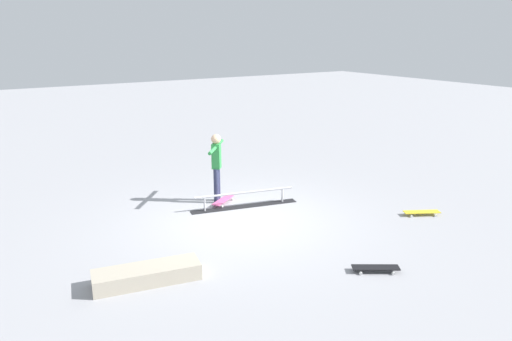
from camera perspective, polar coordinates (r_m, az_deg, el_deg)
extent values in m
plane|color=#9E9EA3|center=(10.33, -1.83, -6.02)|extent=(60.00, 60.00, 0.00)
cube|color=black|center=(11.14, -1.37, -4.31)|extent=(2.52, 0.80, 0.01)
cylinder|color=#B7B7BC|center=(11.39, 3.17, -2.96)|extent=(0.04, 0.04, 0.35)
cylinder|color=#B7B7BC|center=(10.85, -6.17, -4.04)|extent=(0.04, 0.04, 0.35)
cylinder|color=#B7B7BC|center=(11.02, -1.39, -2.65)|extent=(2.32, 0.58, 0.05)
cube|color=#B2A893|center=(8.09, -12.91, -12.05)|extent=(1.78, 0.82, 0.27)
cylinder|color=#2D3351|center=(11.44, -4.60, -1.62)|extent=(0.17, 0.17, 0.83)
cylinder|color=#2D3351|center=(11.29, -4.78, -1.87)|extent=(0.17, 0.17, 0.83)
cube|color=#2D8C42|center=(11.17, -4.77, 1.73)|extent=(0.29, 0.29, 0.59)
sphere|color=tan|center=(11.07, -4.82, 3.77)|extent=(0.23, 0.23, 0.23)
cylinder|color=#2D8C42|center=(11.48, -4.38, 3.29)|extent=(0.42, 0.47, 0.08)
cylinder|color=#2D8C42|center=(10.75, -5.25, 2.37)|extent=(0.42, 0.47, 0.08)
cube|color=#E05993|center=(11.36, -3.95, -3.53)|extent=(0.77, 0.62, 0.02)
cylinder|color=white|center=(11.10, -4.06, -4.31)|extent=(0.06, 0.06, 0.05)
cylinder|color=white|center=(11.20, -5.11, -4.14)|extent=(0.06, 0.06, 0.05)
cylinder|color=white|center=(11.55, -2.83, -3.44)|extent=(0.06, 0.06, 0.05)
cylinder|color=white|center=(11.65, -3.85, -3.29)|extent=(0.06, 0.06, 0.05)
cube|color=yellow|center=(11.22, 19.23, -4.69)|extent=(0.80, 0.55, 0.02)
cylinder|color=white|center=(11.44, 20.24, -4.67)|extent=(0.06, 0.05, 0.05)
cylinder|color=white|center=(11.25, 20.71, -5.08)|extent=(0.06, 0.05, 0.05)
cylinder|color=white|center=(11.23, 17.70, -4.81)|extent=(0.06, 0.05, 0.05)
cylinder|color=white|center=(11.04, 18.14, -5.23)|extent=(0.06, 0.05, 0.05)
cube|color=black|center=(8.47, 14.14, -11.19)|extent=(0.78, 0.60, 0.02)
cylinder|color=white|center=(8.34, 12.44, -11.95)|extent=(0.06, 0.05, 0.05)
cylinder|color=white|center=(8.54, 12.12, -11.23)|extent=(0.06, 0.05, 0.05)
cylinder|color=white|center=(8.47, 16.12, -11.77)|extent=(0.06, 0.05, 0.05)
cylinder|color=white|center=(8.66, 15.71, -11.07)|extent=(0.06, 0.05, 0.05)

